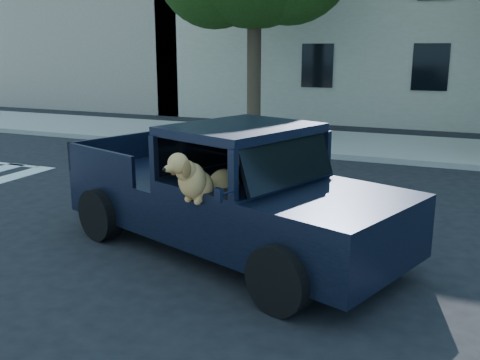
# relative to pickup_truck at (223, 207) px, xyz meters

# --- Properties ---
(ground) EXTENTS (120.00, 120.00, 0.00)m
(ground) POSITION_rel_pickup_truck_xyz_m (0.75, -0.26, -0.62)
(ground) COLOR black
(ground) RESTS_ON ground
(far_sidewalk) EXTENTS (60.00, 4.00, 0.15)m
(far_sidewalk) POSITION_rel_pickup_truck_xyz_m (0.75, 8.94, -0.55)
(far_sidewalk) COLOR gray
(far_sidewalk) RESTS_ON ground
(lane_stripes) EXTENTS (21.60, 0.14, 0.01)m
(lane_stripes) POSITION_rel_pickup_truck_xyz_m (2.75, 3.14, -0.62)
(lane_stripes) COLOR silver
(lane_stripes) RESTS_ON ground
(building_left) EXTENTS (12.00, 6.00, 8.00)m
(building_left) POSITION_rel_pickup_truck_xyz_m (-14.25, 16.24, 3.38)
(building_left) COLOR tan
(building_left) RESTS_ON ground
(pickup_truck) EXTENTS (5.50, 3.57, 1.84)m
(pickup_truck) POSITION_rel_pickup_truck_xyz_m (0.00, 0.00, 0.00)
(pickup_truck) COLOR black
(pickup_truck) RESTS_ON ground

